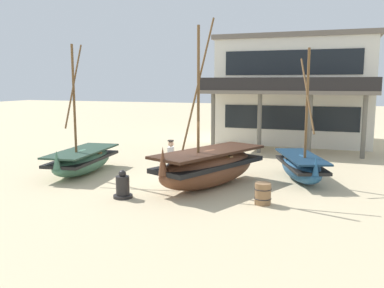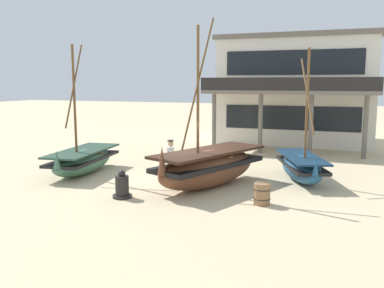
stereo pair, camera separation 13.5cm
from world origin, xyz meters
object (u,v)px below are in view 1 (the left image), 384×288
(fishing_boat_far_right, at_px, (301,166))
(harbor_building_main, at_px, (296,90))
(wooden_barrel, at_px, (263,194))
(fisherman_by_hull, at_px, (171,162))
(capstan_winch, at_px, (123,187))
(fishing_boat_near_left, at_px, (209,167))
(fishing_boat_centre_large, at_px, (83,160))

(fishing_boat_far_right, xyz_separation_m, harbor_building_main, (-1.46, 11.46, 2.84))
(wooden_barrel, xyz_separation_m, harbor_building_main, (-0.61, 15.26, 3.06))
(fisherman_by_hull, relative_size, harbor_building_main, 0.17)
(fisherman_by_hull, bearing_deg, harbor_building_main, 76.44)
(fishing_boat_far_right, height_order, capstan_winch, fishing_boat_far_right)
(fishing_boat_far_right, distance_m, fisherman_by_hull, 5.20)
(capstan_winch, bearing_deg, fishing_boat_near_left, 46.30)
(fishing_boat_near_left, height_order, fishing_boat_far_right, fishing_boat_near_left)
(fishing_boat_centre_large, distance_m, fishing_boat_far_right, 9.16)
(wooden_barrel, bearing_deg, fisherman_by_hull, 156.69)
(fishing_boat_near_left, distance_m, fishing_boat_centre_large, 5.82)
(capstan_winch, bearing_deg, fisherman_by_hull, 74.14)
(wooden_barrel, relative_size, harbor_building_main, 0.07)
(fishing_boat_centre_large, bearing_deg, fishing_boat_near_left, -3.72)
(fishing_boat_far_right, relative_size, fisherman_by_hull, 3.07)
(fishing_boat_far_right, height_order, harbor_building_main, harbor_building_main)
(fishing_boat_near_left, bearing_deg, fishing_boat_centre_large, 176.28)
(fishing_boat_near_left, distance_m, capstan_winch, 3.35)
(fishing_boat_centre_large, xyz_separation_m, harbor_building_main, (7.50, 13.33, 2.84))
(fishing_boat_centre_large, bearing_deg, fisherman_by_hull, -3.49)
(fishing_boat_near_left, xyz_separation_m, wooden_barrel, (2.30, -1.56, -0.42))
(fishing_boat_near_left, distance_m, fisherman_by_hull, 1.59)
(fishing_boat_far_right, height_order, fisherman_by_hull, fishing_boat_far_right)
(fishing_boat_near_left, relative_size, fishing_boat_far_right, 1.20)
(fishing_boat_near_left, height_order, harbor_building_main, harbor_building_main)
(fishing_boat_centre_large, height_order, capstan_winch, fishing_boat_centre_large)
(fishing_boat_centre_large, bearing_deg, capstan_winch, -38.48)
(fishing_boat_near_left, height_order, wooden_barrel, fishing_boat_near_left)
(wooden_barrel, distance_m, harbor_building_main, 15.58)
(fisherman_by_hull, xyz_separation_m, capstan_winch, (-0.72, -2.53, -0.46))
(fishing_boat_near_left, relative_size, wooden_barrel, 8.83)
(fishing_boat_centre_large, distance_m, capstan_winch, 4.48)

